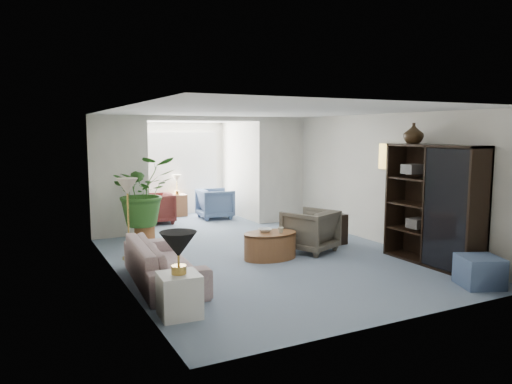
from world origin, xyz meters
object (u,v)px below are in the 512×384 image
table_lamp (178,245)px  coffee_cup (281,230)px  sofa (163,262)px  floor_lamp (127,187)px  sunroom_chair_blue (215,204)px  end_table (179,295)px  coffee_bowl (265,230)px  sunroom_chair_maroon (156,208)px  coffee_table (270,246)px  entertainment_cabinet (433,205)px  framed_picture (391,157)px  ottoman (479,271)px  cabinet_urn (414,133)px  sunroom_table (177,205)px  plant_pot (145,233)px  side_table_dark (332,229)px  wingback_chair (310,230)px

table_lamp → coffee_cup: 2.95m
sofa → floor_lamp: (-0.16, 1.52, 0.95)m
floor_lamp → sunroom_chair_blue: size_ratio=0.44×
end_table → coffee_bowl: bearing=41.8°
coffee_cup → sunroom_chair_maroon: sunroom_chair_maroon is taller
coffee_table → coffee_bowl: coffee_bowl is taller
coffee_bowl → coffee_cup: size_ratio=2.29×
floor_lamp → entertainment_cabinet: bearing=-30.3°
floor_lamp → sunroom_chair_maroon: 3.39m
framed_picture → entertainment_cabinet: size_ratio=0.25×
coffee_cup → ottoman: (1.76, -2.56, -0.28)m
coffee_table → sunroom_chair_blue: (0.63, 4.04, 0.15)m
framed_picture → coffee_cup: bearing=176.8°
cabinet_urn → sunroom_table: cabinet_urn is taller
end_table → plant_pot: end_table is taller
sunroom_chair_maroon → ottoman: bearing=25.7°
table_lamp → sunroom_chair_maroon: table_lamp is taller
floor_lamp → plant_pot: 1.73m
side_table_dark → sunroom_chair_blue: 3.75m
sunroom_table → plant_pot: bearing=-120.3°
coffee_table → entertainment_cabinet: size_ratio=0.48×
coffee_cup → ottoman: size_ratio=0.19×
side_table_dark → end_table: bearing=-149.3°
coffee_table → sunroom_chair_maroon: size_ratio=1.21×
coffee_bowl → cabinet_urn: 3.00m
ottoman → sofa: bearing=150.9°
table_lamp → floor_lamp: (0.04, 2.87, 0.39)m
sofa → cabinet_urn: (4.21, -0.53, 1.83)m
sofa → wingback_chair: (2.90, 0.60, 0.08)m
coffee_bowl → plant_pot: size_ratio=0.59×
side_table_dark → cabinet_urn: 2.41m
coffee_bowl → sunroom_chair_blue: 4.00m
coffee_table → wingback_chair: (0.89, 0.12, 0.16)m
entertainment_cabinet → sunroom_chair_blue: entertainment_cabinet is taller
framed_picture → side_table_dark: framed_picture is taller
end_table → entertainment_cabinet: bearing=4.2°
sofa → floor_lamp: bearing=9.5°
framed_picture → ottoman: framed_picture is taller
ottoman → sunroom_chair_blue: 6.82m
entertainment_cabinet → sunroom_table: (-2.32, 6.30, -0.70)m
table_lamp → coffee_table: 2.94m
framed_picture → entertainment_cabinet: bearing=-100.2°
floor_lamp → sunroom_table: 4.38m
coffee_bowl → plant_pot: bearing=125.7°
ottoman → sunroom_table: size_ratio=0.96×
table_lamp → wingback_chair: size_ratio=0.52×
sofa → ottoman: bearing=-115.6°
coffee_table → end_table: bearing=-140.3°
coffee_bowl → side_table_dark: bearing=11.0°
entertainment_cabinet → sunroom_table: size_ratio=3.51×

